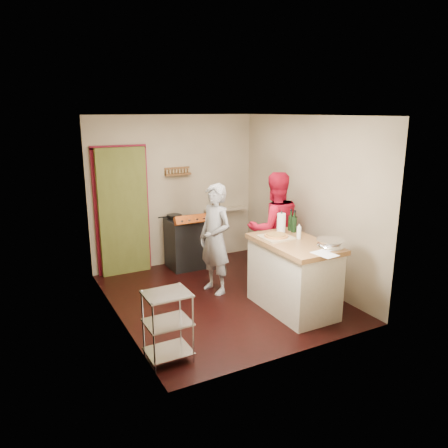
% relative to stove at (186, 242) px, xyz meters
% --- Properties ---
extents(floor, '(3.50, 3.50, 0.00)m').
position_rel_stove_xyz_m(floor, '(-0.05, -1.42, -0.45)').
color(floor, black).
rests_on(floor, ground).
extents(back_wall, '(3.00, 0.44, 2.60)m').
position_rel_stove_xyz_m(back_wall, '(-0.69, 0.36, 0.68)').
color(back_wall, tan).
rests_on(back_wall, ground).
extents(left_wall, '(0.04, 3.50, 2.60)m').
position_rel_stove_xyz_m(left_wall, '(-1.55, -1.42, 0.85)').
color(left_wall, tan).
rests_on(left_wall, ground).
extents(right_wall, '(0.04, 3.50, 2.60)m').
position_rel_stove_xyz_m(right_wall, '(1.45, -1.42, 0.85)').
color(right_wall, tan).
rests_on(right_wall, ground).
extents(ceiling, '(3.00, 3.50, 0.02)m').
position_rel_stove_xyz_m(ceiling, '(-0.05, -1.42, 2.16)').
color(ceiling, white).
rests_on(ceiling, back_wall).
extents(stove, '(0.60, 0.63, 1.00)m').
position_rel_stove_xyz_m(stove, '(0.00, 0.00, 0.00)').
color(stove, black).
rests_on(stove, ground).
extents(wire_shelving, '(0.48, 0.40, 0.80)m').
position_rel_stove_xyz_m(wire_shelving, '(-1.33, -2.62, -0.01)').
color(wire_shelving, silver).
rests_on(wire_shelving, ground).
extents(island, '(0.77, 1.41, 1.29)m').
position_rel_stove_xyz_m(island, '(0.64, -2.23, 0.06)').
color(island, beige).
rests_on(island, ground).
extents(person_stripe, '(0.52, 0.68, 1.65)m').
position_rel_stove_xyz_m(person_stripe, '(-0.02, -1.18, 0.37)').
color(person_stripe, silver).
rests_on(person_stripe, ground).
extents(person_red, '(0.98, 0.83, 1.77)m').
position_rel_stove_xyz_m(person_red, '(0.95, -1.29, 0.43)').
color(person_red, '#B40C24').
rests_on(person_red, ground).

